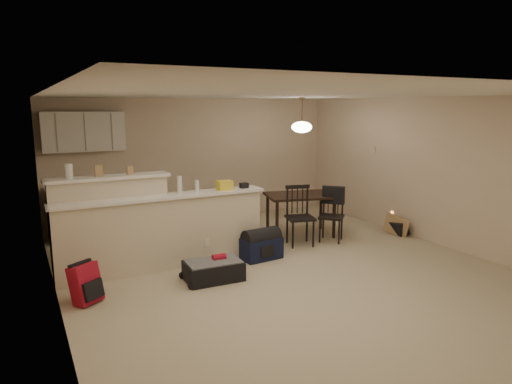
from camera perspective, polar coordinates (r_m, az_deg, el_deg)
room at (r=6.39m, az=3.74°, el=0.82°), size 7.00×7.02×2.50m
breakfast_bar at (r=6.75m, az=-13.72°, el=-4.51°), size 3.08×0.58×1.39m
upper_cabinets at (r=8.76m, az=-20.77°, el=7.08°), size 1.40×0.34×0.70m
kitchen_counter at (r=8.85m, az=-18.77°, el=-2.26°), size 1.80×0.60×0.90m
thermostat at (r=9.39m, az=14.41°, el=5.17°), size 0.02×0.12×0.12m
jar at (r=6.56m, az=-22.36°, el=2.42°), size 0.10×0.10×0.20m
cereal_box at (r=6.61m, az=-19.06°, el=2.51°), size 0.10×0.07×0.16m
small_box at (r=6.69m, az=-15.46°, el=2.63°), size 0.08×0.06×0.12m
bottle_a at (r=6.68m, az=-9.53°, el=0.86°), size 0.07×0.07×0.26m
bottle_b at (r=6.78m, az=-7.39°, el=0.71°), size 0.06×0.06×0.18m
bag_lump at (r=6.95m, az=-3.95°, el=0.85°), size 0.22×0.18×0.14m
pouch at (r=7.09m, az=-1.50°, el=0.83°), size 0.12×0.10×0.08m
dining_table at (r=8.35m, az=5.57°, el=-0.91°), size 1.40×1.11×0.77m
pendant_lamp at (r=8.19m, az=5.73°, el=8.14°), size 0.36×0.36×0.62m
dining_chair_near at (r=7.78m, az=5.56°, el=-3.02°), size 0.54×0.53×1.02m
dining_chair_far at (r=8.09m, az=9.40°, el=-2.88°), size 0.56×0.56×0.93m
suitcase at (r=6.35m, az=-5.34°, el=-9.77°), size 0.78×0.53×0.26m
red_backpack at (r=5.95m, az=-20.55°, el=-10.69°), size 0.38×0.34×0.48m
navy_duffel at (r=7.14m, az=0.68°, el=-7.07°), size 0.64×0.39×0.34m
black_daypack at (r=8.86m, az=17.44°, el=-4.30°), size 0.24×0.32×0.26m
cardboard_sheet at (r=8.79m, az=17.11°, el=-4.04°), size 0.13×0.47×0.37m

